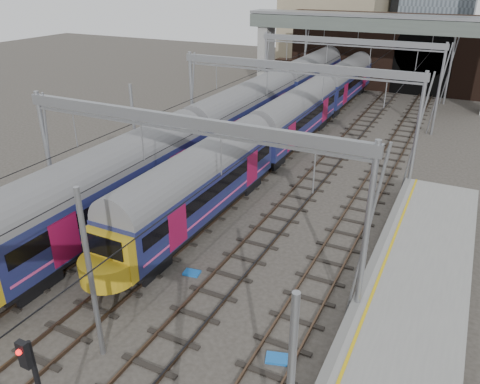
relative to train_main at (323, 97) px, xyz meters
The scene contains 8 objects.
tracks 20.91m from the train_main, 84.48° to the right, with size 14.40×80.00×0.22m.
overhead_line 14.93m from the train_main, 81.98° to the right, with size 16.80×80.00×8.00m.
retaining_wall 16.71m from the train_main, 78.18° to the left, with size 28.00×2.75×9.00m.
overbridge 11.58m from the train_main, 79.03° to the left, with size 28.00×3.00×9.25m.
train_main is the anchor object (origin of this frame).
train_second 9.93m from the train_main, 113.76° to the right, with size 2.94×50.97×5.01m.
equip_cover_b 27.91m from the train_main, 85.30° to the right, with size 0.78×0.55×0.09m, color blue.
equip_cover_c 32.15m from the train_main, 75.39° to the right, with size 0.83×0.59×0.10m, color blue.
Camera 1 is at (10.74, -7.82, 13.20)m, focal length 35.00 mm.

